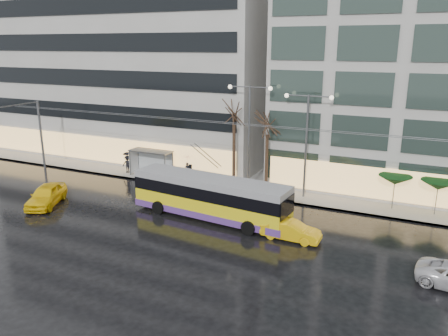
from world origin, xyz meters
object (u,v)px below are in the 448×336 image
Objects in this scene: bus_shelter at (149,157)px; street_lamp_near at (249,123)px; trolleybus at (210,198)px; taxi_a at (46,195)px.

bus_shelter is 0.47× the size of street_lamp_near.
street_lamp_near is at bearing 0.63° from bus_shelter.
street_lamp_near reaches higher than trolleybus.
trolleybus is at bearing -91.37° from street_lamp_near.
street_lamp_near is (0.17, 7.20, 4.45)m from trolleybus.
street_lamp_near reaches higher than bus_shelter.
bus_shelter is at bearing 50.46° from taxi_a.
bus_shelter is 11.14m from street_lamp_near.
trolleybus is 2.56× the size of taxi_a.
trolleybus reaches higher than taxi_a.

